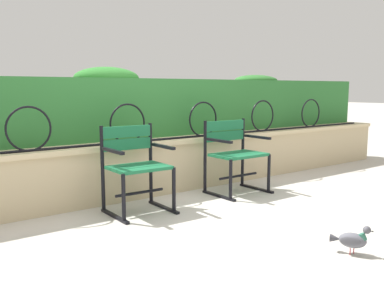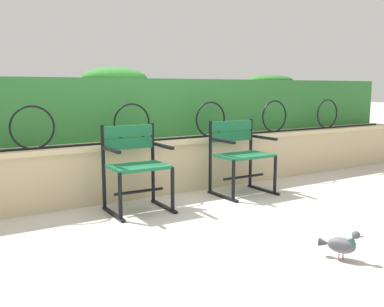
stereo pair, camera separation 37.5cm
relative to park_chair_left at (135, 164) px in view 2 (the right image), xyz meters
The scene contains 7 objects.
ground_plane 0.77m from the park_chair_left, 38.51° to the right, with size 60.00×60.00×0.00m, color #BCB7AD.
stone_wall 0.73m from the park_chair_left, 47.39° to the left, with size 8.30×0.41×0.60m.
iron_arch_fence 0.60m from the park_chair_left, 63.62° to the left, with size 7.75×0.02×0.42m.
hedge_row 1.16m from the park_chair_left, 66.10° to the left, with size 8.14×0.50×0.82m.
park_chair_left is the anchor object (origin of this frame).
park_chair_right 1.29m from the park_chair_left, ahead, with size 0.62×0.52×0.82m.
pigeon_far_side 2.04m from the park_chair_left, 70.66° to the right, with size 0.18×0.27×0.22m.
Camera 2 is at (-2.22, -3.39, 1.18)m, focal length 40.54 mm.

